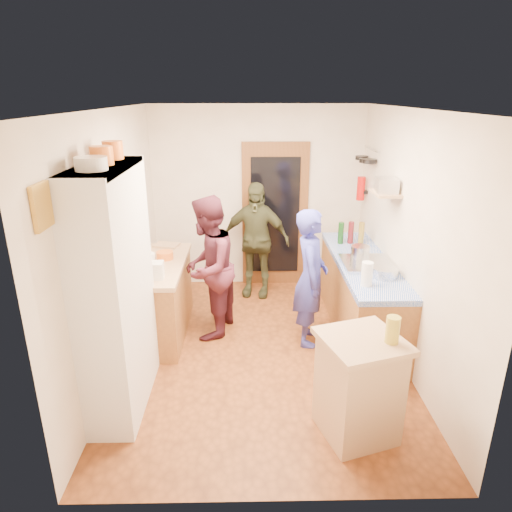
{
  "coord_description": "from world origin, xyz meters",
  "views": [
    {
      "loc": [
        -0.15,
        -4.46,
        2.75
      ],
      "look_at": [
        -0.06,
        0.15,
        1.08
      ],
      "focal_mm": 32.0,
      "sensor_mm": 36.0,
      "label": 1
    }
  ],
  "objects_px": {
    "right_counter_base": "(360,297)",
    "person_back": "(256,240)",
    "person_hob": "(313,279)",
    "person_left": "(212,267)",
    "island_base": "(358,389)",
    "hutch_body": "(116,292)"
  },
  "relations": [
    {
      "from": "right_counter_base",
      "to": "person_back",
      "type": "bearing_deg",
      "value": 139.36
    },
    {
      "from": "person_hob",
      "to": "person_left",
      "type": "distance_m",
      "value": 1.18
    },
    {
      "from": "island_base",
      "to": "person_back",
      "type": "distance_m",
      "value": 2.99
    },
    {
      "from": "right_counter_base",
      "to": "island_base",
      "type": "distance_m",
      "value": 1.86
    },
    {
      "from": "hutch_body",
      "to": "person_left",
      "type": "xyz_separation_m",
      "value": [
        0.73,
        1.27,
        -0.26
      ]
    },
    {
      "from": "hutch_body",
      "to": "island_base",
      "type": "relative_size",
      "value": 2.56
    },
    {
      "from": "person_left",
      "to": "island_base",
      "type": "bearing_deg",
      "value": 51.36
    },
    {
      "from": "island_base",
      "to": "person_left",
      "type": "distance_m",
      "value": 2.25
    },
    {
      "from": "right_counter_base",
      "to": "person_hob",
      "type": "bearing_deg",
      "value": -154.89
    },
    {
      "from": "person_left",
      "to": "hutch_body",
      "type": "bearing_deg",
      "value": -15.57
    },
    {
      "from": "person_left",
      "to": "person_back",
      "type": "height_order",
      "value": "person_left"
    },
    {
      "from": "person_hob",
      "to": "person_left",
      "type": "height_order",
      "value": "person_left"
    },
    {
      "from": "person_hob",
      "to": "person_back",
      "type": "bearing_deg",
      "value": 31.45
    },
    {
      "from": "right_counter_base",
      "to": "person_hob",
      "type": "distance_m",
      "value": 0.78
    },
    {
      "from": "person_hob",
      "to": "person_back",
      "type": "xyz_separation_m",
      "value": [
        -0.61,
        1.35,
        0.02
      ]
    },
    {
      "from": "right_counter_base",
      "to": "person_back",
      "type": "distance_m",
      "value": 1.67
    },
    {
      "from": "island_base",
      "to": "person_hob",
      "type": "relative_size",
      "value": 0.55
    },
    {
      "from": "hutch_body",
      "to": "right_counter_base",
      "type": "bearing_deg",
      "value": 27.47
    },
    {
      "from": "person_left",
      "to": "person_back",
      "type": "distance_m",
      "value": 1.22
    },
    {
      "from": "right_counter_base",
      "to": "hutch_body",
      "type": "bearing_deg",
      "value": -152.53
    },
    {
      "from": "hutch_body",
      "to": "right_counter_base",
      "type": "height_order",
      "value": "hutch_body"
    },
    {
      "from": "hutch_body",
      "to": "person_left",
      "type": "bearing_deg",
      "value": 59.92
    }
  ]
}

